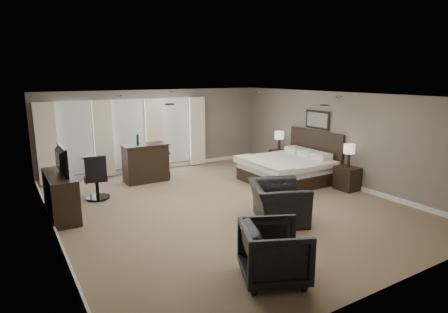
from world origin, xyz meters
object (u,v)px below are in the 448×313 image
nightstand_far (278,159)px  bar_counter (146,163)px  dresser (61,196)px  tv (58,171)px  nightstand_near (347,178)px  bar_stool_right (164,165)px  armchair_far (274,250)px  desk_chair (96,177)px  lamp_far (279,141)px  armchair_near (278,196)px  bar_stool_left (89,170)px  bed (287,158)px  lamp_near (349,156)px

nightstand_far → bar_counter: bearing=170.5°
dresser → tv: tv is taller
nightstand_near → bar_stool_right: (-3.79, 3.63, 0.09)m
armchair_far → desk_chair: (-1.39, 5.30, 0.09)m
nightstand_near → lamp_far: (0.00, 2.90, 0.60)m
dresser → desk_chair: desk_chair is taller
armchair_far → desk_chair: bearing=38.6°
tv → armchair_near: bearing=-124.0°
lamp_far → bar_stool_left: 6.03m
bar_stool_left → tv: bearing=-114.1°
nightstand_near → armchair_far: size_ratio=0.65×
tv → desk_chair: (0.95, 0.85, -0.46)m
bed → nightstand_far: bearing=58.5°
lamp_far → armchair_near: 4.75m
bed → bar_stool_left: bed is taller
bar_stool_right → tv: bearing=-150.8°
armchair_far → bar_counter: size_ratio=0.76×
nightstand_far → desk_chair: desk_chair is taller
nightstand_far → bar_stool_right: bearing=169.1°
lamp_far → bar_counter: 4.44m
lamp_far → tv: size_ratio=0.61×
nightstand_far → bar_stool_left: bearing=166.4°
nightstand_near → bar_counter: bearing=140.3°
bed → nightstand_far: (0.89, 1.45, -0.42)m
bar_counter → bar_stool_right: 0.59m
lamp_far → armchair_near: size_ratio=0.51×
lamp_far → armchair_far: 7.15m
dresser → desk_chair: 1.28m
nightstand_near → desk_chair: bearing=155.4°
bed → nightstand_near: bed is taller
nightstand_near → bar_stool_right: bar_stool_right is taller
bed → bar_stool_right: bed is taller
nightstand_near → lamp_near: lamp_near is taller
nightstand_far → lamp_far: size_ratio=0.93×
bar_stool_left → desk_chair: size_ratio=0.68×
armchair_near → bar_stool_left: (-2.82, 5.06, -0.16)m
nightstand_near → desk_chair: size_ratio=0.55×
nightstand_near → tv: 7.21m
lamp_far → armchair_near: (-3.02, -3.65, -0.36)m
nightstand_near → desk_chair: desk_chair is taller
armchair_near → bar_stool_left: 5.79m
nightstand_far → armchair_near: size_ratio=0.47×
bed → bar_counter: bearing=147.9°
bar_stool_right → desk_chair: size_ratio=0.71×
lamp_far → desk_chair: lamp_far is taller
bar_counter → desk_chair: desk_chair is taller
lamp_far → desk_chair: bearing=-178.3°
armchair_near → bar_counter: size_ratio=0.99×
bar_counter → desk_chair: 1.83m
bar_stool_left → bar_stool_right: 2.15m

